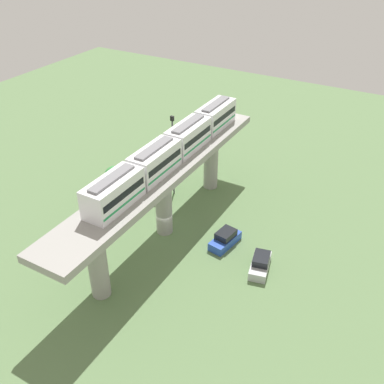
% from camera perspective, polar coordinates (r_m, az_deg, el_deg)
% --- Properties ---
extents(ground_plane, '(120.00, 120.00, 0.00)m').
position_cam_1_polar(ground_plane, '(53.38, -3.50, -5.00)').
color(ground_plane, '#5B7A4C').
extents(viaduct, '(5.20, 35.80, 8.55)m').
position_cam_1_polar(viaduct, '(49.61, -3.75, 1.04)').
color(viaduct, '#999691').
rests_on(viaduct, ground).
extents(train, '(2.64, 27.45, 3.24)m').
position_cam_1_polar(train, '(49.47, -2.53, 5.61)').
color(train, white).
rests_on(train, viaduct).
extents(parked_car_blue, '(2.42, 4.43, 1.76)m').
position_cam_1_polar(parked_car_blue, '(51.05, 4.27, -6.02)').
color(parked_car_blue, '#284CB7').
rests_on(parked_car_blue, ground).
extents(parked_car_silver, '(2.67, 4.49, 1.76)m').
position_cam_1_polar(parked_car_silver, '(48.30, 8.73, -9.05)').
color(parked_car_silver, '#B2B5BA').
rests_on(parked_car_silver, ground).
extents(tree_near_viaduct, '(2.62, 2.62, 5.08)m').
position_cam_1_polar(tree_near_viaduct, '(57.38, -9.86, 1.98)').
color(tree_near_viaduct, brown).
rests_on(tree_near_viaduct, ground).
extents(tree_mid_lot, '(3.59, 3.59, 4.85)m').
position_cam_1_polar(tree_mid_lot, '(59.03, -4.59, 2.57)').
color(tree_mid_lot, brown).
rests_on(tree_mid_lot, ground).
extents(signal_post, '(0.44, 0.28, 11.15)m').
position_cam_1_polar(signal_post, '(57.00, -2.44, 5.00)').
color(signal_post, '#4C4C51').
rests_on(signal_post, ground).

